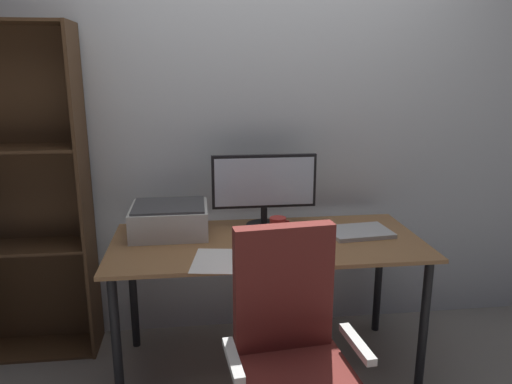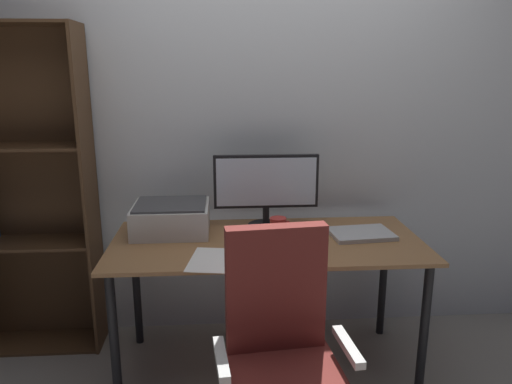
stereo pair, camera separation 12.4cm
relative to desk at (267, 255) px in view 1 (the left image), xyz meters
name	(u,v)px [view 1 (the left image)]	position (x,y,z in m)	size (l,w,h in m)	color
ground_plane	(266,366)	(0.00, 0.00, -0.66)	(12.00, 12.00, 0.00)	gray
back_wall	(255,120)	(0.00, 0.53, 0.64)	(6.40, 0.10, 2.60)	silver
desk	(267,255)	(0.00, 0.00, 0.00)	(1.59, 0.73, 0.74)	olive
monitor	(264,186)	(0.01, 0.22, 0.32)	(0.57, 0.20, 0.41)	black
keyboard	(266,251)	(-0.03, -0.18, 0.09)	(0.29, 0.11, 0.02)	black
mouse	(312,248)	(0.19, -0.18, 0.10)	(0.06, 0.10, 0.03)	black
coffee_mug	(278,227)	(0.06, 0.03, 0.14)	(0.10, 0.09, 0.11)	#B72D28
laptop	(359,232)	(0.50, 0.04, 0.09)	(0.32, 0.23, 0.02)	#B7BABC
printer	(170,219)	(-0.50, 0.16, 0.16)	(0.40, 0.34, 0.16)	silver
paper_sheet	(216,261)	(-0.27, -0.24, 0.08)	(0.21, 0.30, 0.00)	white
office_chair	(292,371)	(0.00, -0.71, -0.20)	(0.54, 0.54, 1.01)	silver
bookshelf	(22,199)	(-1.31, 0.37, 0.25)	(0.68, 0.28, 1.83)	#4C331E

